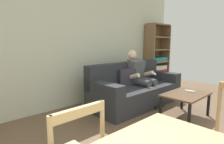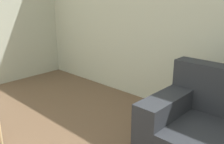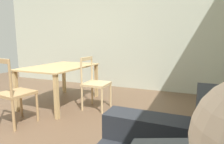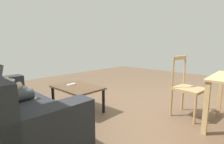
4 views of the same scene
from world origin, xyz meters
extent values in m
cube|color=beige|center=(-3.30, 0.00, 1.38)|extent=(0.12, 6.12, 2.76)
cube|color=#282B30|center=(-0.05, 2.09, 0.52)|extent=(0.25, 0.89, 0.20)
cube|color=tan|center=(-1.55, -0.02, 0.72)|extent=(1.42, 0.95, 0.02)
cube|color=tan|center=(-2.21, -0.45, 0.35)|extent=(0.06, 0.06, 0.71)
cube|color=tan|center=(-0.89, -0.45, 0.35)|extent=(0.06, 0.06, 0.71)
cube|color=tan|center=(-2.21, 0.41, 0.35)|extent=(0.06, 0.06, 0.71)
cube|color=tan|center=(-0.89, 0.41, 0.35)|extent=(0.06, 0.06, 0.71)
cube|color=#D1B27F|center=(-1.55, 0.76, 0.45)|extent=(0.43, 0.43, 0.04)
cylinder|color=#D1B27F|center=(-1.37, 0.95, 0.23)|extent=(0.04, 0.04, 0.45)
cylinder|color=#D1B27F|center=(-1.75, 0.94, 0.23)|extent=(0.04, 0.04, 0.45)
cylinder|color=#D1B27F|center=(-1.36, 0.57, 0.23)|extent=(0.04, 0.04, 0.45)
cylinder|color=#D1B27F|center=(-1.74, 0.56, 0.23)|extent=(0.04, 0.04, 0.45)
cylinder|color=#D1B27F|center=(-1.36, 0.57, 0.69)|extent=(0.03, 0.03, 0.47)
cylinder|color=#D1B27F|center=(-1.74, 0.56, 0.69)|extent=(0.03, 0.03, 0.47)
cube|color=#D1B27F|center=(-1.55, 0.57, 0.89)|extent=(0.38, 0.04, 0.06)
cube|color=tan|center=(-0.54, -0.02, 0.46)|extent=(0.47, 0.47, 0.04)
cylinder|color=tan|center=(-0.71, 0.19, 0.23)|extent=(0.04, 0.04, 0.46)
cylinder|color=tan|center=(-0.75, -0.19, 0.23)|extent=(0.04, 0.04, 0.46)
cylinder|color=tan|center=(-0.33, 0.15, 0.23)|extent=(0.04, 0.04, 0.46)
cylinder|color=tan|center=(-0.33, 0.15, 0.71)|extent=(0.03, 0.03, 0.52)
cube|color=tan|center=(-0.35, -0.04, 0.94)|extent=(0.08, 0.38, 0.06)
camera|label=1|loc=(-2.14, -0.37, 1.31)|focal=29.77mm
camera|label=2|loc=(1.04, 0.11, 1.53)|focal=39.33mm
camera|label=3|loc=(1.37, 2.29, 1.20)|focal=30.56mm
camera|label=4|loc=(-1.38, 2.71, 1.15)|focal=26.80mm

